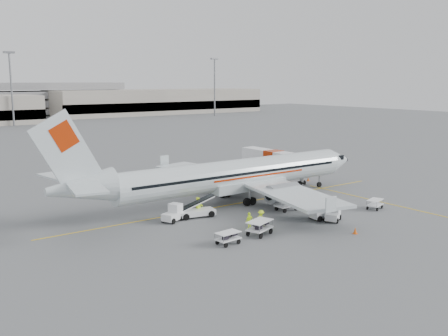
# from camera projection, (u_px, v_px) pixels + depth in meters

# --- Properties ---
(ground) EXTENTS (360.00, 360.00, 0.00)m
(ground) POSITION_uv_depth(u_px,v_px,m) (235.00, 204.00, 55.66)
(ground) COLOR #56595B
(stripe_lead) EXTENTS (44.00, 0.20, 0.01)m
(stripe_lead) POSITION_uv_depth(u_px,v_px,m) (235.00, 204.00, 55.66)
(stripe_lead) COLOR yellow
(stripe_lead) RESTS_ON ground
(stripe_cross) EXTENTS (0.20, 20.00, 0.01)m
(stripe_cross) POSITION_uv_depth(u_px,v_px,m) (373.00, 200.00, 57.41)
(stripe_cross) COLOR yellow
(stripe_cross) RESTS_ON ground
(terminal_east) EXTENTS (90.00, 26.00, 10.00)m
(terminal_east) POSITION_uv_depth(u_px,v_px,m) (159.00, 101.00, 210.84)
(terminal_east) COLOR gray
(terminal_east) RESTS_ON ground
(parking_garage) EXTENTS (62.00, 24.00, 14.00)m
(parking_garage) POSITION_uv_depth(u_px,v_px,m) (39.00, 98.00, 196.33)
(parking_garage) COLOR slate
(parking_garage) RESTS_ON ground
(mast_center) EXTENTS (3.20, 1.20, 22.00)m
(mast_center) POSITION_uv_depth(u_px,v_px,m) (12.00, 90.00, 150.60)
(mast_center) COLOR slate
(mast_center) RESTS_ON ground
(mast_east) EXTENTS (3.20, 1.20, 22.00)m
(mast_east) POSITION_uv_depth(u_px,v_px,m) (215.00, 88.00, 194.11)
(mast_east) COLOR slate
(mast_east) RESTS_ON ground
(aircraft) EXTENTS (39.68, 31.28, 10.84)m
(aircraft) POSITION_uv_depth(u_px,v_px,m) (237.00, 154.00, 55.94)
(aircraft) COLOR silver
(aircraft) RESTS_ON ground
(jet_bridge) EXTENTS (3.03, 15.18, 3.98)m
(jet_bridge) POSITION_uv_depth(u_px,v_px,m) (273.00, 165.00, 69.80)
(jet_bridge) COLOR white
(jet_bridge) RESTS_ON ground
(belt_loader) EXTENTS (5.28, 2.85, 2.71)m
(belt_loader) POSITION_uv_depth(u_px,v_px,m) (196.00, 204.00, 50.12)
(belt_loader) COLOR white
(belt_loader) RESTS_ON ground
(tug_fore) EXTENTS (2.37, 2.05, 1.59)m
(tug_fore) POSITION_uv_depth(u_px,v_px,m) (333.00, 213.00, 48.79)
(tug_fore) COLOR white
(tug_fore) RESTS_ON ground
(tug_mid) EXTENTS (2.46, 1.58, 1.79)m
(tug_mid) POSITION_uv_depth(u_px,v_px,m) (322.00, 210.00, 49.42)
(tug_mid) COLOR white
(tug_mid) RESTS_ON ground
(tug_aft) EXTENTS (2.50, 2.03, 1.68)m
(tug_aft) POSITION_uv_depth(u_px,v_px,m) (173.00, 213.00, 48.62)
(tug_aft) COLOR white
(tug_aft) RESTS_ON ground
(cart_loaded_a) EXTENTS (2.16, 1.40, 1.08)m
(cart_loaded_a) POSITION_uv_depth(u_px,v_px,m) (228.00, 238.00, 41.84)
(cart_loaded_a) COLOR white
(cart_loaded_a) RESTS_ON ground
(cart_loaded_b) EXTENTS (2.88, 2.24, 1.32)m
(cart_loaded_b) POSITION_uv_depth(u_px,v_px,m) (260.00, 228.00, 44.38)
(cart_loaded_b) COLOR white
(cart_loaded_b) RESTS_ON ground
(cart_empty_a) EXTENTS (2.41, 1.45, 1.24)m
(cart_empty_a) POSITION_uv_depth(u_px,v_px,m) (286.00, 205.00, 52.73)
(cart_empty_a) COLOR white
(cart_empty_a) RESTS_ON ground
(cart_empty_b) EXTENTS (2.30, 1.74, 1.06)m
(cart_empty_b) POSITION_uv_depth(u_px,v_px,m) (375.00, 204.00, 53.37)
(cart_empty_b) COLOR white
(cart_empty_b) RESTS_ON ground
(cone_nose) EXTENTS (0.35, 0.35, 0.58)m
(cone_nose) POSITION_uv_depth(u_px,v_px,m) (308.00, 179.00, 68.43)
(cone_nose) COLOR #E2550E
(cone_nose) RESTS_ON ground
(cone_port) EXTENTS (0.36, 0.36, 0.58)m
(cone_port) POSITION_uv_depth(u_px,v_px,m) (203.00, 180.00, 67.77)
(cone_port) COLOR #E2550E
(cone_port) RESTS_ON ground
(cone_stbd) EXTENTS (0.38, 0.38, 0.62)m
(cone_stbd) POSITION_uv_depth(u_px,v_px,m) (355.00, 230.00, 44.76)
(cone_stbd) COLOR #E2550E
(cone_stbd) RESTS_ON ground
(crew_a) EXTENTS (0.81, 0.75, 1.86)m
(crew_a) POSITION_uv_depth(u_px,v_px,m) (198.00, 206.00, 50.93)
(crew_a) COLOR #C4E51F
(crew_a) RESTS_ON ground
(crew_b) EXTENTS (1.10, 1.11, 1.81)m
(crew_b) POSITION_uv_depth(u_px,v_px,m) (199.00, 206.00, 50.98)
(crew_b) COLOR #C4E51F
(crew_b) RESTS_ON ground
(crew_c) EXTENTS (0.97, 1.24, 1.68)m
(crew_c) POSITION_uv_depth(u_px,v_px,m) (261.00, 219.00, 46.56)
(crew_c) COLOR #C4E51F
(crew_c) RESTS_ON ground
(crew_d) EXTENTS (0.99, 0.54, 1.61)m
(crew_d) POSITION_uv_depth(u_px,v_px,m) (249.00, 221.00, 46.06)
(crew_d) COLOR #C4E51F
(crew_d) RESTS_ON ground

